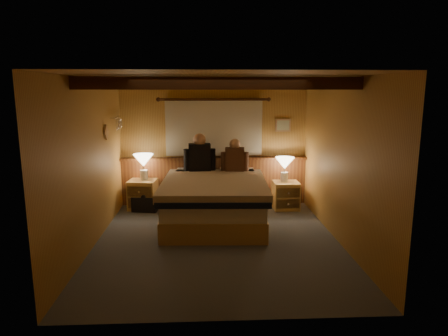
{
  "coord_description": "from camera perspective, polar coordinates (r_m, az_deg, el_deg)",
  "views": [
    {
      "loc": [
        -0.18,
        -5.65,
        2.23
      ],
      "look_at": [
        0.12,
        0.4,
        1.04
      ],
      "focal_mm": 32.0,
      "sensor_mm": 36.0,
      "label": 1
    }
  ],
  "objects": [
    {
      "name": "duffel_bag",
      "position": [
        7.62,
        -11.14,
        -4.96
      ],
      "size": [
        0.51,
        0.36,
        0.33
      ],
      "rotation": [
        0.0,
        0.0,
        -0.19
      ],
      "color": "black",
      "rests_on": "floor"
    },
    {
      "name": "bed",
      "position": [
        6.79,
        -1.37,
        -4.6
      ],
      "size": [
        1.79,
        2.27,
        0.75
      ],
      "rotation": [
        0.0,
        0.0,
        -0.04
      ],
      "color": "tan",
      "rests_on": "floor"
    },
    {
      "name": "person_right",
      "position": [
        7.39,
        1.55,
        1.47
      ],
      "size": [
        0.51,
        0.24,
        0.63
      ],
      "rotation": [
        0.0,
        0.0,
        -0.1
      ],
      "color": "#4C2E1E",
      "rests_on": "bed"
    },
    {
      "name": "coat_rail",
      "position": [
        7.41,
        -14.87,
        6.4
      ],
      "size": [
        0.05,
        0.55,
        0.24
      ],
      "color": "silver",
      "rests_on": "wall_left"
    },
    {
      "name": "floor",
      "position": [
        6.07,
        -0.92,
        -10.41
      ],
      "size": [
        4.2,
        4.2,
        0.0
      ],
      "primitive_type": "plane",
      "color": "#494F57",
      "rests_on": "ground"
    },
    {
      "name": "wall_front",
      "position": [
        3.7,
        0.08,
        -5.03
      ],
      "size": [
        3.6,
        0.0,
        3.6
      ],
      "primitive_type": "plane",
      "rotation": [
        -1.57,
        0.0,
        0.0
      ],
      "color": "#B78F41",
      "rests_on": "floor"
    },
    {
      "name": "nightstand_right",
      "position": [
        7.67,
        8.84,
        -3.9
      ],
      "size": [
        0.48,
        0.43,
        0.52
      ],
      "rotation": [
        0.0,
        0.0,
        0.01
      ],
      "color": "tan",
      "rests_on": "floor"
    },
    {
      "name": "person_left",
      "position": [
        7.41,
        -3.51,
        1.81
      ],
      "size": [
        0.59,
        0.25,
        0.72
      ],
      "rotation": [
        0.0,
        0.0,
        0.05
      ],
      "color": "black",
      "rests_on": "bed"
    },
    {
      "name": "wall_left",
      "position": [
        5.97,
        -18.51,
        0.61
      ],
      "size": [
        0.0,
        4.2,
        4.2
      ],
      "primitive_type": "plane",
      "rotation": [
        1.57,
        0.0,
        1.57
      ],
      "color": "#B78F41",
      "rests_on": "floor"
    },
    {
      "name": "wall_right",
      "position": [
        6.07,
        16.28,
        0.91
      ],
      "size": [
        0.0,
        4.2,
        4.2
      ],
      "primitive_type": "plane",
      "rotation": [
        1.57,
        0.0,
        -1.57
      ],
      "color": "#B78F41",
      "rests_on": "floor"
    },
    {
      "name": "curtain_window",
      "position": [
        7.71,
        -1.45,
        5.85
      ],
      "size": [
        2.18,
        0.09,
        1.11
      ],
      "color": "#442111",
      "rests_on": "wall_back"
    },
    {
      "name": "wall_back",
      "position": [
        7.82,
        -1.45,
        3.55
      ],
      "size": [
        3.6,
        0.0,
        3.6
      ],
      "primitive_type": "plane",
      "rotation": [
        1.57,
        0.0,
        0.0
      ],
      "color": "#B78F41",
      "rests_on": "floor"
    },
    {
      "name": "ceiling_beams",
      "position": [
        5.8,
        -1.04,
        11.92
      ],
      "size": [
        3.6,
        1.65,
        0.16
      ],
      "color": "#442111",
      "rests_on": "ceiling"
    },
    {
      "name": "lamp_left",
      "position": [
        7.64,
        -11.44,
        0.87
      ],
      "size": [
        0.38,
        0.38,
        0.49
      ],
      "color": "white",
      "rests_on": "nightstand_left"
    },
    {
      "name": "nightstand_left",
      "position": [
        7.74,
        -11.51,
        -3.72
      ],
      "size": [
        0.56,
        0.51,
        0.55
      ],
      "rotation": [
        0.0,
        0.0,
        -0.13
      ],
      "color": "tan",
      "rests_on": "floor"
    },
    {
      "name": "framed_print",
      "position": [
        7.9,
        8.43,
        6.07
      ],
      "size": [
        0.3,
        0.04,
        0.25
      ],
      "color": "tan",
      "rests_on": "wall_back"
    },
    {
      "name": "lamp_right",
      "position": [
        7.59,
        8.67,
        0.48
      ],
      "size": [
        0.36,
        0.36,
        0.46
      ],
      "color": "white",
      "rests_on": "nightstand_right"
    },
    {
      "name": "wainscot",
      "position": [
        7.88,
        -1.41,
        -1.67
      ],
      "size": [
        3.6,
        0.23,
        0.94
      ],
      "color": "brown",
      "rests_on": "wall_back"
    },
    {
      "name": "ceiling",
      "position": [
        5.65,
        -1.0,
        12.85
      ],
      "size": [
        4.2,
        4.2,
        0.0
      ],
      "primitive_type": "plane",
      "rotation": [
        3.14,
        0.0,
        0.0
      ],
      "color": "tan",
      "rests_on": "wall_back"
    }
  ]
}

